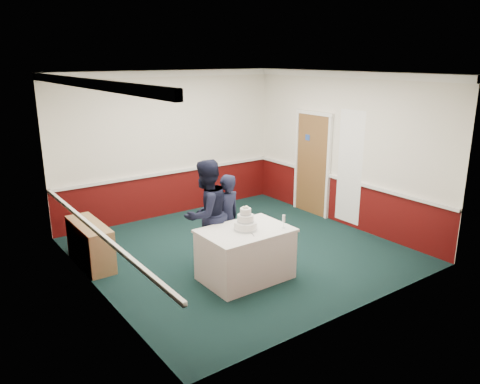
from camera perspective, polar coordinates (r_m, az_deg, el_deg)
ground at (r=8.21m, az=0.03°, el=-7.15°), size 5.00×5.00×0.00m
room_shell at (r=8.19m, az=-2.05°, el=7.14°), size 5.00×5.00×3.00m
sideboard at (r=7.94m, az=-17.76°, el=-6.05°), size 0.41×1.20×0.70m
cake_table at (r=7.08m, az=0.66°, el=-7.54°), size 1.32×0.92×0.79m
wedding_cake at (r=6.90m, az=0.68°, el=-3.74°), size 0.35×0.35×0.36m
cake_knife at (r=6.77m, az=1.48°, el=-5.11°), size 0.10×0.21×0.00m
champagne_flute at (r=6.98m, az=5.36°, el=-3.32°), size 0.05×0.05×0.21m
person_man at (r=7.35m, az=-4.14°, el=-2.73°), size 0.98×0.84×1.75m
person_woman at (r=7.53m, az=-1.69°, el=-3.32°), size 0.59×0.43×1.48m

